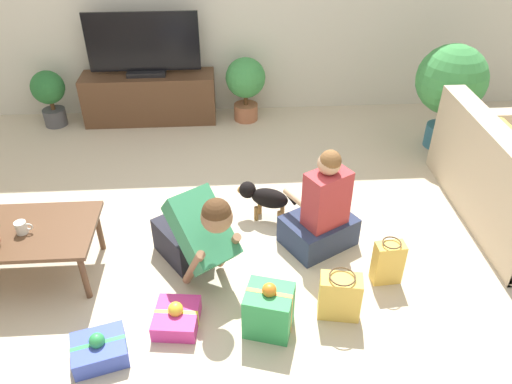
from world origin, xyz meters
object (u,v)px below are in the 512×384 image
object	(u,v)px
sofa_right	(512,186)
dog	(264,197)
person_kneeling	(196,233)
potted_plant_back_left	(49,93)
tv_console	(150,98)
gift_box_a	(177,317)
mug	(22,227)
coffee_table	(17,235)
tv	(144,48)
potted_plant_back_right	(246,83)
gift_box_c	(269,310)
person_sitting	(322,214)
gift_bag_b	(388,262)
potted_plant_corner_right	(451,83)
gift_box_b	(99,349)
gift_bag_a	(340,296)

from	to	relation	value
sofa_right	dog	size ratio (longest dim) A/B	3.54
sofa_right	person_kneeling	bearing A→B (deg)	101.76
potted_plant_back_left	tv_console	bearing A→B (deg)	2.65
tv_console	gift_box_a	bearing A→B (deg)	-81.02
potted_plant_back_left	person_kneeling	distance (m)	3.01
mug	coffee_table	bearing A→B (deg)	154.64
tv	potted_plant_back_right	world-z (taller)	tv
tv	gift_box_c	distance (m)	3.35
gift_box_a	person_sitting	bearing A→B (deg)	34.79
coffee_table	gift_bag_b	size ratio (longest dim) A/B	3.01
tv_console	person_sitting	xyz separation A→B (m)	(1.56, -2.29, 0.03)
gift_box_c	sofa_right	bearing A→B (deg)	27.38
coffee_table	dog	bearing A→B (deg)	17.78
potted_plant_corner_right	gift_box_b	size ratio (longest dim) A/B	2.79
tv	mug	size ratio (longest dim) A/B	9.93
mug	gift_bag_b	bearing A→B (deg)	-4.46
dog	mug	distance (m)	1.84
mug	gift_box_b	bearing A→B (deg)	-51.25
potted_plant_back_right	dog	size ratio (longest dim) A/B	1.50
coffee_table	potted_plant_back_left	world-z (taller)	potted_plant_back_left
person_sitting	dog	world-z (taller)	person_sitting
gift_box_a	mug	world-z (taller)	mug
potted_plant_back_right	person_kneeling	xyz separation A→B (m)	(-0.47, -2.49, -0.08)
potted_plant_back_right	gift_box_a	xyz separation A→B (m)	(-0.60, -2.99, -0.38)
potted_plant_corner_right	tv_console	bearing A→B (deg)	165.45
tv_console	gift_box_c	xyz separation A→B (m)	(1.08, -3.10, -0.11)
potted_plant_back_right	gift_box_b	world-z (taller)	potted_plant_back_right
dog	gift_bag_b	size ratio (longest dim) A/B	1.34
gift_box_b	potted_plant_corner_right	bearing A→B (deg)	39.10
potted_plant_corner_right	gift_box_b	xyz separation A→B (m)	(-3.04, -2.47, -0.63)
person_kneeling	potted_plant_back_right	bearing A→B (deg)	45.53
coffee_table	gift_box_c	distance (m)	1.84
sofa_right	gift_box_a	distance (m)	2.93
gift_box_c	person_sitting	bearing A→B (deg)	59.75
tv_console	person_sitting	bearing A→B (deg)	-55.77
person_sitting	gift_bag_a	bearing A→B (deg)	60.63
potted_plant_corner_right	gift_bag_a	world-z (taller)	potted_plant_corner_right
sofa_right	person_sitting	size ratio (longest dim) A/B	1.95
coffee_table	gift_box_a	xyz separation A→B (m)	(1.12, -0.55, -0.31)
tv	person_kneeling	bearing A→B (deg)	-76.47
sofa_right	potted_plant_back_right	world-z (taller)	sofa_right
person_sitting	dog	size ratio (longest dim) A/B	1.81
coffee_table	gift_box_c	xyz separation A→B (m)	(1.72, -0.61, -0.21)
potted_plant_back_left	potted_plant_corner_right	distance (m)	4.22
coffee_table	tv	distance (m)	2.61
potted_plant_corner_right	gift_box_a	bearing A→B (deg)	-139.06
sofa_right	mug	world-z (taller)	sofa_right
person_kneeling	tv_console	bearing A→B (deg)	69.70
potted_plant_back_left	sofa_right	bearing A→B (deg)	-24.45
mug	gift_box_c	bearing A→B (deg)	-19.30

